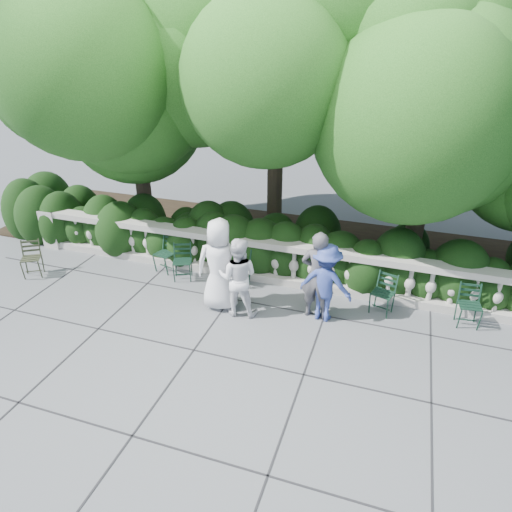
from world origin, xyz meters
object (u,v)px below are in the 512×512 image
(chair_e, at_px, (377,316))
(chair_f, at_px, (466,329))
(chair_b, at_px, (162,273))
(person_woman_grey, at_px, (318,276))
(person_casual_man, at_px, (238,277))
(chair_c, at_px, (230,286))
(chair_weathered, at_px, (34,279))
(person_businessman, at_px, (220,265))
(person_older_blue, at_px, (326,283))
(chair_d, at_px, (235,286))
(chair_a, at_px, (183,282))

(chair_e, xyz_separation_m, chair_f, (1.65, 0.08, 0.00))
(chair_b, bearing_deg, person_woman_grey, 5.00)
(person_woman_grey, distance_m, person_casual_man, 1.53)
(chair_b, distance_m, chair_e, 4.92)
(chair_c, height_order, chair_weathered, same)
(chair_b, relative_size, person_casual_man, 0.52)
(chair_c, bearing_deg, chair_f, 1.92)
(chair_e, height_order, person_businessman, person_businessman)
(person_businessman, xyz_separation_m, person_older_blue, (2.07, 0.24, -0.16))
(chair_d, relative_size, chair_e, 1.00)
(chair_d, distance_m, chair_f, 4.75)
(chair_a, distance_m, person_woman_grey, 3.25)
(chair_weathered, distance_m, person_woman_grey, 6.49)
(person_woman_grey, distance_m, person_older_blue, 0.20)
(chair_a, height_order, chair_weathered, same)
(chair_f, xyz_separation_m, chair_weathered, (-9.23, -1.05, 0.00))
(person_woman_grey, bearing_deg, person_older_blue, 175.78)
(chair_c, xyz_separation_m, person_woman_grey, (2.03, -0.53, 0.91))
(chair_e, bearing_deg, chair_weathered, -156.39)
(chair_weathered, height_order, person_casual_man, person_casual_man)
(chair_f, height_order, person_woman_grey, person_woman_grey)
(chair_a, xyz_separation_m, person_woman_grey, (3.10, -0.36, 0.91))
(chair_d, bearing_deg, chair_c, -148.42)
(chair_weathered, relative_size, person_woman_grey, 0.46)
(chair_c, relative_size, chair_f, 1.00)
(person_casual_man, bearing_deg, chair_e, -172.98)
(chair_a, xyz_separation_m, chair_c, (1.06, 0.17, 0.00))
(person_businessman, bearing_deg, chair_e, -179.28)
(chair_weathered, bearing_deg, chair_a, -15.52)
(chair_e, relative_size, chair_weathered, 1.00)
(chair_weathered, bearing_deg, chair_f, -24.94)
(person_casual_man, bearing_deg, person_businessman, -23.40)
(chair_f, height_order, chair_weathered, same)
(chair_c, height_order, person_woman_grey, person_woman_grey)
(chair_c, bearing_deg, person_older_blue, -11.42)
(chair_d, bearing_deg, person_woman_grey, 0.80)
(chair_c, distance_m, chair_weathered, 4.50)
(chair_e, relative_size, person_casual_man, 0.52)
(chair_c, xyz_separation_m, person_businessman, (0.13, -0.80, 0.96))
(person_businessman, bearing_deg, chair_b, -35.72)
(chair_c, distance_m, chair_d, 0.12)
(person_casual_man, relative_size, person_older_blue, 1.02)
(person_woman_grey, bearing_deg, person_casual_man, 17.44)
(chair_weathered, bearing_deg, person_woman_grey, -26.21)
(chair_b, xyz_separation_m, chair_d, (1.82, -0.01, 0.00))
(chair_d, relative_size, chair_f, 1.00)
(chair_d, relative_size, person_woman_grey, 0.46)
(chair_b, bearing_deg, chair_a, -4.48)
(person_woman_grey, bearing_deg, chair_e, -158.44)
(person_older_blue, bearing_deg, chair_c, -6.07)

